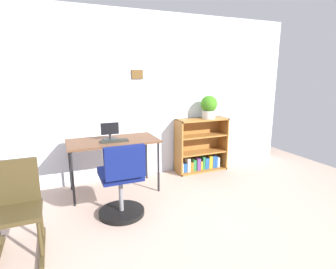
# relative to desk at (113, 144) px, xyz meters

# --- Properties ---
(ground_plane) EXTENTS (6.24, 6.24, 0.00)m
(ground_plane) POSITION_rel_desk_xyz_m (0.56, -1.68, -0.67)
(ground_plane) COLOR tan
(wall_back) EXTENTS (5.20, 0.12, 2.47)m
(wall_back) POSITION_rel_desk_xyz_m (0.56, 0.47, 0.57)
(wall_back) COLOR silver
(wall_back) RESTS_ON ground_plane
(desk) EXTENTS (1.18, 0.60, 0.72)m
(desk) POSITION_rel_desk_xyz_m (0.00, 0.00, 0.00)
(desk) COLOR brown
(desk) RESTS_ON ground_plane
(monitor) EXTENTS (0.24, 0.20, 0.23)m
(monitor) POSITION_rel_desk_xyz_m (-0.03, 0.03, 0.15)
(monitor) COLOR #262628
(monitor) RESTS_ON desk
(keyboard) EXTENTS (0.36, 0.12, 0.02)m
(keyboard) POSITION_rel_desk_xyz_m (-0.00, -0.10, 0.06)
(keyboard) COLOR black
(keyboard) RESTS_ON desk
(office_chair) EXTENTS (0.52, 0.55, 0.88)m
(office_chair) POSITION_rel_desk_xyz_m (-0.07, -0.74, -0.29)
(office_chair) COLOR black
(office_chair) RESTS_ON ground_plane
(rocking_chair) EXTENTS (0.42, 0.64, 0.84)m
(rocking_chair) POSITION_rel_desk_xyz_m (-1.07, -0.95, -0.24)
(rocking_chair) COLOR #3E331A
(rocking_chair) RESTS_ON ground_plane
(bookshelf_low) EXTENTS (0.86, 0.30, 0.87)m
(bookshelf_low) POSITION_rel_desk_xyz_m (1.50, 0.28, -0.29)
(bookshelf_low) COLOR #966029
(bookshelf_low) RESTS_ON ground_plane
(potted_plant_on_shelf) EXTENTS (0.27, 0.27, 0.37)m
(potted_plant_on_shelf) POSITION_rel_desk_xyz_m (1.61, 0.22, 0.40)
(potted_plant_on_shelf) COLOR #B7B2A8
(potted_plant_on_shelf) RESTS_ON bookshelf_low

